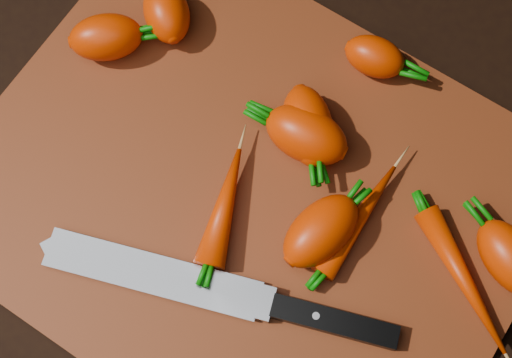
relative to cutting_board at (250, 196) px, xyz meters
The scene contains 13 objects.
ground 0.01m from the cutting_board, ahead, with size 2.00×2.00×0.01m, color black.
cutting_board is the anchor object (origin of this frame).
carrot_0 0.20m from the cutting_board, 165.81° to the left, with size 0.07×0.04×0.04m, color #ED3601.
carrot_1 0.19m from the cutting_board, 147.72° to the left, with size 0.06×0.04×0.04m, color #ED3601.
carrot_2 0.08m from the cutting_board, 80.70° to the left, with size 0.08×0.04×0.04m, color #ED3601.
carrot_3 0.08m from the cutting_board, ahead, with size 0.08×0.05×0.05m, color #ED3601.
carrot_4 0.08m from the cutting_board, 76.46° to the left, with size 0.08×0.05×0.05m, color #ED3601.
carrot_5 0.17m from the cutting_board, 80.76° to the left, with size 0.06×0.04×0.04m, color #ED3601.
carrot_6 0.23m from the cutting_board, 17.13° to the left, with size 0.07×0.04×0.04m, color #ED3601.
carrot_7 0.10m from the cutting_board, 17.62° to the left, with size 0.12×0.02×0.02m, color #ED3601.
carrot_8 0.20m from the cutting_board, ahead, with size 0.13×0.02×0.02m, color #ED3601.
carrot_9 0.03m from the cutting_board, 112.47° to the right, with size 0.11×0.03×0.03m, color #ED3601.
knife 0.10m from the cutting_board, 96.78° to the right, with size 0.30×0.12×0.02m.
Camera 1 is at (0.10, -0.15, 0.63)m, focal length 50.00 mm.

